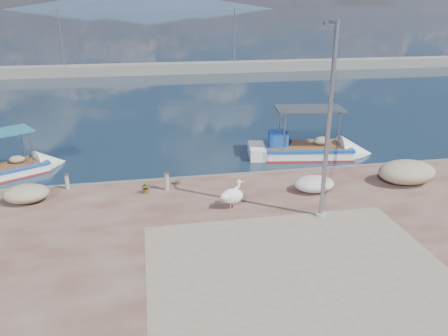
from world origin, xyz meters
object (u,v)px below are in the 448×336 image
(boat_left, at_px, (4,172))
(lamp_post, at_px, (328,131))
(pelican, at_px, (233,196))
(boat_right, at_px, (306,152))
(bollard_near, at_px, (167,180))

(boat_left, bearing_deg, lamp_post, -60.54)
(boat_left, distance_m, pelican, 12.08)
(boat_left, distance_m, boat_right, 15.65)
(pelican, distance_m, bollard_near, 3.30)
(pelican, relative_size, bollard_near, 1.46)
(bollard_near, bearing_deg, lamp_post, -32.01)
(pelican, height_order, bollard_near, pelican)
(boat_left, relative_size, bollard_near, 6.96)
(boat_right, xyz_separation_m, pelican, (-5.52, -6.73, 0.78))
(boat_right, distance_m, pelican, 8.74)
(boat_right, height_order, lamp_post, lamp_post)
(boat_left, height_order, lamp_post, lamp_post)
(boat_left, xyz_separation_m, bollard_near, (7.73, -4.27, 0.73))
(boat_right, distance_m, bollard_near, 9.13)
(boat_left, bearing_deg, pelican, -63.09)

